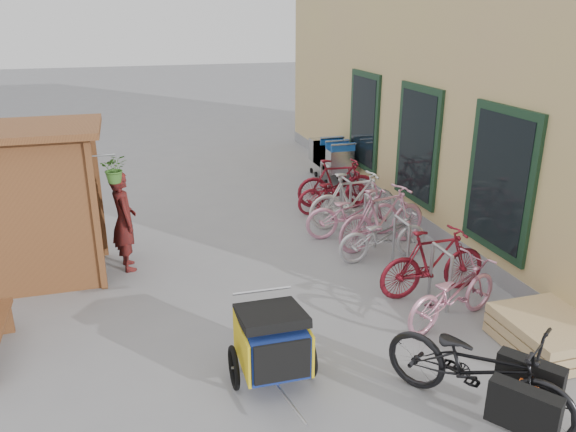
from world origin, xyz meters
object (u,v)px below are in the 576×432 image
object	(u,v)px
person_kiosk	(124,221)
bike_1	(433,262)
shopping_carts	(330,155)
bike_7	(337,183)
child_trailer	(272,340)
bike_2	(383,235)
bike_0	(453,293)
bike_6	(333,191)
cargo_bike	(480,370)
bike_5	(353,200)
kiosk	(25,184)
bike_4	(353,212)
pallet_stack	(548,334)
bike_3	(383,217)

from	to	relation	value
person_kiosk	bike_1	size ratio (longest dim) A/B	0.95
shopping_carts	bike_7	distance (m)	1.99
child_trailer	bike_2	xyz separation A→B (m)	(2.63, 2.70, -0.10)
child_trailer	bike_0	world-z (taller)	child_trailer
person_kiosk	bike_6	size ratio (longest dim) A/B	0.99
child_trailer	bike_7	distance (m)	6.20
person_kiosk	bike_2	xyz separation A→B (m)	(4.14, -0.84, -0.39)
cargo_bike	shopping_carts	bearing A→B (deg)	45.20
bike_1	bike_5	bearing A→B (deg)	-1.11
person_kiosk	bike_6	world-z (taller)	person_kiosk
cargo_bike	bike_5	xyz separation A→B (m)	(0.84, 5.40, 0.03)
person_kiosk	bike_5	distance (m)	4.32
bike_2	bike_7	world-z (taller)	bike_7
shopping_carts	person_kiosk	size ratio (longest dim) A/B	1.04
shopping_carts	bike_5	size ratio (longest dim) A/B	0.94
bike_5	person_kiosk	bearing A→B (deg)	97.90
bike_2	bike_6	distance (m)	2.52
child_trailer	bike_0	bearing A→B (deg)	12.41
bike_1	bike_5	world-z (taller)	bike_5
cargo_bike	bike_2	world-z (taller)	cargo_bike
child_trailer	bike_5	bearing A→B (deg)	58.00
kiosk	bike_1	world-z (taller)	kiosk
bike_0	bike_4	bearing A→B (deg)	-17.29
bike_4	bike_6	world-z (taller)	bike_4
bike_0	bike_2	world-z (taller)	bike_0
bike_5	pallet_stack	bearing A→B (deg)	-173.48
person_kiosk	bike_7	xyz separation A→B (m)	(4.38, 1.96, -0.30)
bike_1	bike_4	bearing A→B (deg)	3.84
kiosk	bike_2	xyz separation A→B (m)	(5.48, -0.81, -1.13)
bike_1	bike_3	bearing A→B (deg)	-3.61
shopping_carts	bike_3	bearing A→B (deg)	-97.91
bike_3	bike_7	size ratio (longest dim) A/B	1.07
person_kiosk	bike_3	xyz separation A→B (m)	(4.34, -0.37, -0.26)
cargo_bike	bike_7	size ratio (longest dim) A/B	1.18
bike_0	bike_6	xyz separation A→B (m)	(0.05, 4.67, -0.01)
bike_2	bike_4	size ratio (longest dim) A/B	0.90
cargo_bike	bike_4	xyz separation A→B (m)	(0.63, 4.92, -0.05)
bike_6	bike_2	bearing A→B (deg)	169.61
bike_0	bike_2	size ratio (longest dim) A/B	1.04
shopping_carts	bike_7	size ratio (longest dim) A/B	0.98
bike_4	bike_3	bearing A→B (deg)	-151.27
child_trailer	person_kiosk	bearing A→B (deg)	113.76
child_trailer	bike_7	size ratio (longest dim) A/B	0.92
pallet_stack	person_kiosk	xyz separation A→B (m)	(-4.93, 3.90, 0.61)
kiosk	bike_5	distance (m)	5.73
pallet_stack	child_trailer	xyz separation A→B (m)	(-3.42, 0.36, 0.31)
bike_2	kiosk	bearing A→B (deg)	78.95
bike_2	bike_0	bearing A→B (deg)	177.33
bike_7	bike_0	bearing A→B (deg)	-177.79
pallet_stack	bike_5	distance (m)	4.69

